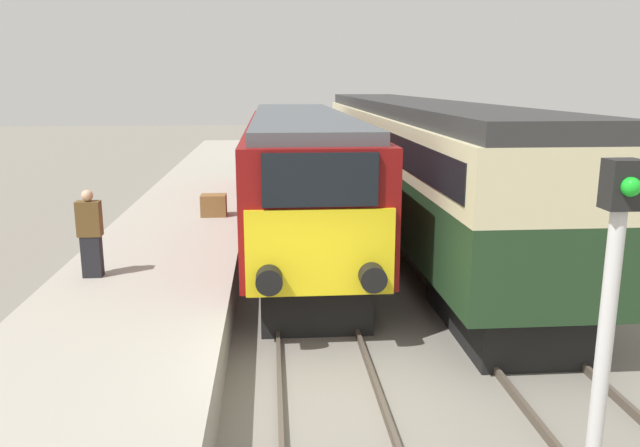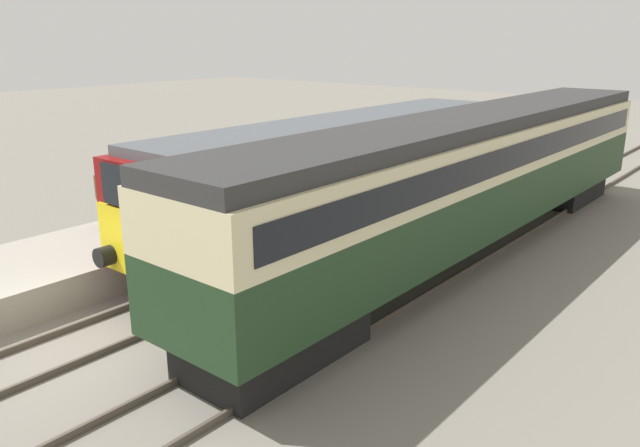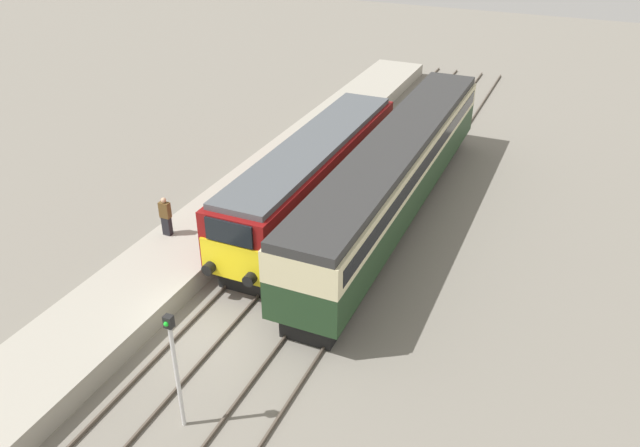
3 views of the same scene
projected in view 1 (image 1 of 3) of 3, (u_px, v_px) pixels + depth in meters
The scene contains 9 objects.
ground_plane at pixel (331, 407), 8.81m from camera, with size 120.00×120.00×0.00m, color slate.
platform_left at pixel (176, 242), 16.24m from camera, with size 3.50×50.00×0.82m.
rails_near_track at pixel (309, 289), 13.65m from camera, with size 1.51×60.00×0.14m.
rails_far_track at pixel (461, 285), 13.92m from camera, with size 1.50×60.00×0.14m.
locomotive at pixel (300, 172), 17.15m from camera, with size 2.70×14.66×3.69m.
passenger_carriage at pixel (410, 153), 18.71m from camera, with size 2.75×20.15×3.97m.
person_on_platform at pixel (90, 234), 11.87m from camera, with size 0.44×0.26×1.70m.
signal_post at pixel (602, 370), 4.74m from camera, with size 0.24×0.28×3.96m.
luggage_crate at pixel (214, 205), 17.47m from camera, with size 0.70×0.56×0.60m.
Camera 1 is at (-0.79, -7.98, 4.49)m, focal length 35.00 mm.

